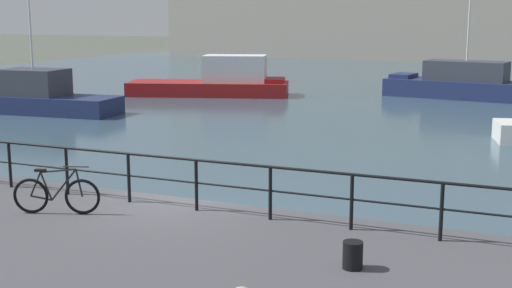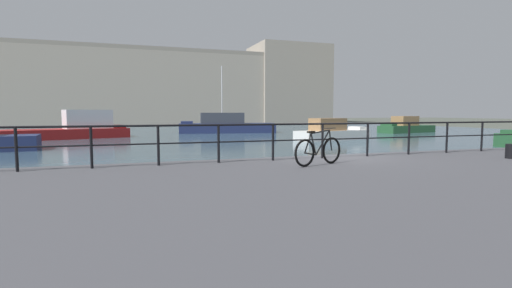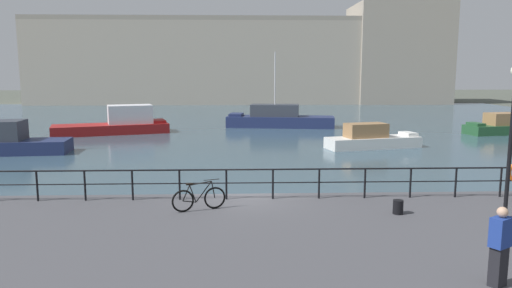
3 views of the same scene
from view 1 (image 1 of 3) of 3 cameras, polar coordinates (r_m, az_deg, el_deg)
The scene contains 8 objects.
ground_plane at distance 15.30m, azimuth -6.76°, elevation -7.05°, with size 240.00×240.00×0.00m, color #4C5147.
water_basin at distance 43.67m, azimuth 13.38°, elevation 4.33°, with size 80.00×60.00×0.01m, color #385160.
moored_small_launch at distance 40.13m, azimuth -3.14°, elevation 5.25°, with size 9.74×5.59×2.36m.
moored_harbor_tender at distance 34.60m, azimuth -17.99°, elevation 3.78°, with size 8.37×3.10×7.39m.
moored_red_daysailer at distance 40.41m, azimuth 17.56°, elevation 4.76°, with size 10.23×4.07×6.96m.
quay_railing at distance 13.83m, azimuth -5.03°, elevation -2.61°, with size 22.73×0.07×1.08m.
parked_bicycle at distance 14.20m, azimuth -16.36°, elevation -4.11°, with size 1.69×0.66×0.98m.
mooring_bollard at distance 10.92m, azimuth 8.10°, elevation -9.19°, with size 0.32×0.32×0.44m, color black.
Camera 1 is at (7.33, -12.60, 4.65)m, focal length 47.81 mm.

